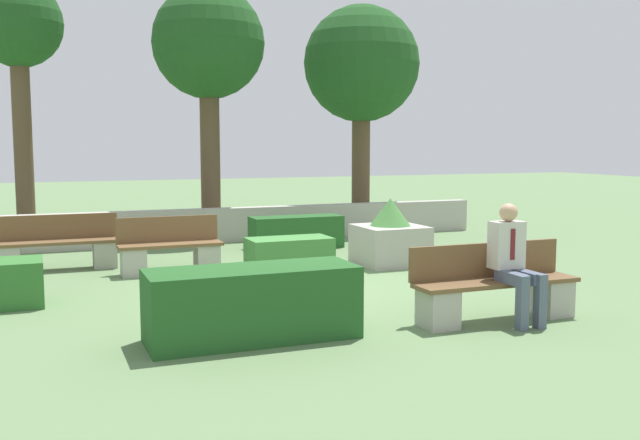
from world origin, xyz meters
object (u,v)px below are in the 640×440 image
bench_left_side (57,249)px  tree_leftmost (18,34)px  bench_front (495,291)px  person_seated_man (513,257)px  tree_center_left (208,47)px  planter_corner_left (390,238)px  tree_center_right (361,67)px  bench_right_side (170,252)px

bench_left_side → tree_leftmost: bearing=103.5°
bench_left_side → tree_leftmost: (-0.49, 3.62, 3.85)m
bench_left_side → tree_leftmost: size_ratio=0.36×
bench_front → tree_leftmost: (-5.06, 8.97, 3.84)m
person_seated_man → tree_center_left: 9.40m
planter_corner_left → tree_center_right: (1.77, 4.97, 3.37)m
bench_right_side → tree_center_right: 7.75m
person_seated_man → planter_corner_left: (0.49, 3.96, -0.30)m
bench_left_side → tree_center_left: 5.88m
bench_right_side → person_seated_man: bearing=-57.6°
bench_left_side → tree_center_right: (6.98, 3.44, 3.48)m
planter_corner_left → bench_right_side: bearing=170.9°
planter_corner_left → person_seated_man: bearing=-97.1°
person_seated_man → tree_center_right: (2.27, 8.93, 3.07)m
bench_front → bench_left_side: (-4.58, 5.35, -0.00)m
planter_corner_left → tree_leftmost: 8.53m
person_seated_man → tree_center_right: 9.71m
bench_left_side → person_seated_man: size_ratio=1.42×
bench_right_side → bench_left_side: bearing=148.0°
bench_right_side → tree_center_left: 5.80m
bench_front → tree_center_right: 9.75m
planter_corner_left → tree_center_right: size_ratio=0.21×
planter_corner_left → tree_center_left: (-1.95, 4.71, 3.60)m
bench_right_side → planter_corner_left: size_ratio=1.44×
tree_center_left → person_seated_man: bearing=-80.5°
bench_left_side → tree_center_right: size_ratio=0.36×
bench_right_side → planter_corner_left: bearing=-10.8°
person_seated_man → bench_front: bearing=133.1°
bench_front → bench_right_side: same height
bench_right_side → planter_corner_left: (3.57, -0.57, 0.12)m
bench_front → planter_corner_left: planter_corner_left is taller
bench_front → planter_corner_left: size_ratio=1.81×
person_seated_man → tree_center_left: tree_center_left is taller
bench_right_side → person_seated_man: size_ratio=1.18×
person_seated_man → planter_corner_left: person_seated_man is taller
bench_left_side → tree_center_right: tree_center_right is taller
tree_leftmost → tree_center_right: (7.46, -0.18, -0.37)m
bench_left_side → bench_right_side: 1.90m
bench_left_side → tree_center_left: (3.26, 3.18, 3.72)m
bench_front → planter_corner_left: bearing=80.7°
planter_corner_left → tree_leftmost: (-5.69, 5.14, 3.74)m
planter_corner_left → tree_center_right: bearing=70.4°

